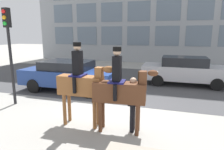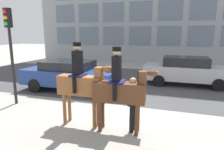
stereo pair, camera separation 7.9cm
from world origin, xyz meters
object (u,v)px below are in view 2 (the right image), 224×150
(pedestrian_bystander, at_px, (132,100))
(street_car_near_lane, at_px, (70,75))
(traffic_light, at_px, (10,41))
(mounted_horse_lead, at_px, (81,83))
(street_car_far_lane, at_px, (187,71))
(mounted_horse_companion, at_px, (120,90))

(pedestrian_bystander, relative_size, street_car_near_lane, 0.34)
(pedestrian_bystander, bearing_deg, traffic_light, -11.71)
(pedestrian_bystander, distance_m, traffic_light, 5.36)
(pedestrian_bystander, xyz_separation_m, traffic_light, (-5.04, 0.87, 1.60))
(pedestrian_bystander, bearing_deg, mounted_horse_lead, -0.31)
(street_car_near_lane, bearing_deg, mounted_horse_lead, -55.67)
(pedestrian_bystander, bearing_deg, street_car_far_lane, -107.69)
(pedestrian_bystander, distance_m, street_car_near_lane, 5.17)
(mounted_horse_companion, distance_m, traffic_light, 4.99)
(traffic_light, bearing_deg, pedestrian_bystander, -9.76)
(mounted_horse_lead, height_order, traffic_light, traffic_light)
(street_car_far_lane, bearing_deg, mounted_horse_lead, -117.88)
(mounted_horse_lead, distance_m, traffic_light, 3.79)
(mounted_horse_companion, distance_m, pedestrian_bystander, 0.47)
(mounted_horse_companion, bearing_deg, mounted_horse_lead, 171.92)
(mounted_horse_lead, distance_m, mounted_horse_companion, 1.25)
(mounted_horse_companion, relative_size, street_car_far_lane, 0.53)
(pedestrian_bystander, bearing_deg, mounted_horse_companion, 18.92)
(mounted_horse_companion, relative_size, pedestrian_bystander, 1.53)
(street_car_far_lane, bearing_deg, traffic_light, -141.67)
(mounted_horse_companion, xyz_separation_m, street_car_far_lane, (2.08, 6.37, -0.45))
(mounted_horse_companion, height_order, street_car_far_lane, mounted_horse_companion)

